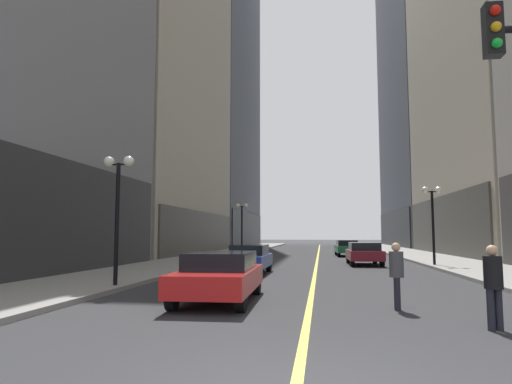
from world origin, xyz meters
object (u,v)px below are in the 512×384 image
object	(u,v)px
pedestrian_in_black_coat	(493,281)
street_lamp_right_mid	(432,208)
car_green	(347,247)
pedestrian_with_orange_bag	(397,271)
car_red	(220,274)
car_maroon	(364,253)
street_lamp_left_near	(118,191)
street_lamp_left_far	(242,217)
car_blue	(249,258)

from	to	relation	value
pedestrian_in_black_coat	street_lamp_right_mid	bearing A→B (deg)	80.15
car_green	street_lamp_right_mid	distance (m)	12.89
car_green	pedestrian_with_orange_bag	bearing A→B (deg)	-90.54
car_red	pedestrian_with_orange_bag	bearing A→B (deg)	-9.26
car_maroon	pedestrian_in_black_coat	distance (m)	17.75
street_lamp_left_near	street_lamp_left_far	distance (m)	23.32
car_blue	street_lamp_left_far	distance (m)	17.52
pedestrian_in_black_coat	street_lamp_left_near	xyz separation A→B (m)	(-9.96, 4.75, 2.32)
pedestrian_in_black_coat	street_lamp_left_near	world-z (taller)	street_lamp_left_near
pedestrian_with_orange_bag	car_green	bearing A→B (deg)	89.46
car_blue	pedestrian_in_black_coat	world-z (taller)	pedestrian_in_black_coat
car_green	pedestrian_with_orange_bag	world-z (taller)	pedestrian_with_orange_bag
car_red	street_lamp_right_mid	bearing A→B (deg)	56.94
car_maroon	pedestrian_with_orange_bag	bearing A→B (deg)	-92.49
car_red	street_lamp_right_mid	xyz separation A→B (m)	(8.83, 13.57, 2.54)
street_lamp_left_near	street_lamp_left_far	bearing A→B (deg)	90.00
car_maroon	street_lamp_right_mid	distance (m)	4.62
pedestrian_with_orange_bag	street_lamp_right_mid	world-z (taller)	street_lamp_right_mid
car_maroon	pedestrian_with_orange_bag	world-z (taller)	pedestrian_with_orange_bag
car_blue	pedestrian_with_orange_bag	world-z (taller)	pedestrian_with_orange_bag
street_lamp_left_near	street_lamp_left_far	world-z (taller)	same
car_maroon	street_lamp_left_near	distance (m)	16.11
pedestrian_in_black_coat	street_lamp_right_mid	distance (m)	16.78
car_maroon	pedestrian_in_black_coat	world-z (taller)	pedestrian_in_black_coat
pedestrian_with_orange_bag	street_lamp_right_mid	distance (m)	15.12
car_maroon	car_green	world-z (taller)	same
street_lamp_left_far	street_lamp_right_mid	bearing A→B (deg)	-42.43
street_lamp_left_near	street_lamp_right_mid	size ratio (longest dim) A/B	1.00
street_lamp_left_near	street_lamp_right_mid	world-z (taller)	same
car_red	street_lamp_left_far	world-z (taller)	street_lamp_left_far
car_green	pedestrian_in_black_coat	bearing A→B (deg)	-87.57
street_lamp_left_far	street_lamp_right_mid	world-z (taller)	same
car_maroon	street_lamp_left_far	distance (m)	14.06
car_maroon	street_lamp_right_mid	world-z (taller)	street_lamp_right_mid
car_green	pedestrian_with_orange_bag	size ratio (longest dim) A/B	2.92
pedestrian_in_black_coat	car_green	bearing A→B (deg)	92.43
street_lamp_right_mid	car_blue	bearing A→B (deg)	-150.56
pedestrian_with_orange_bag	car_maroon	bearing A→B (deg)	87.51
car_red	car_maroon	world-z (taller)	same
car_red	car_green	world-z (taller)	same
car_red	street_lamp_left_far	xyz separation A→B (m)	(-3.97, 25.27, 2.54)
car_green	car_maroon	bearing A→B (deg)	-87.66
street_lamp_right_mid	car_red	bearing A→B (deg)	-123.06
pedestrian_in_black_coat	street_lamp_right_mid	xyz separation A→B (m)	(2.84, 16.37, 2.32)
car_red	pedestrian_in_black_coat	world-z (taller)	pedestrian_in_black_coat
car_maroon	car_green	xyz separation A→B (m)	(-0.43, 10.61, 0.00)
street_lamp_right_mid	car_green	bearing A→B (deg)	108.67
car_blue	street_lamp_left_far	world-z (taller)	street_lamp_left_far
pedestrian_with_orange_bag	street_lamp_left_near	world-z (taller)	street_lamp_left_near
car_maroon	pedestrian_in_black_coat	xyz separation A→B (m)	(0.77, -17.73, 0.22)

